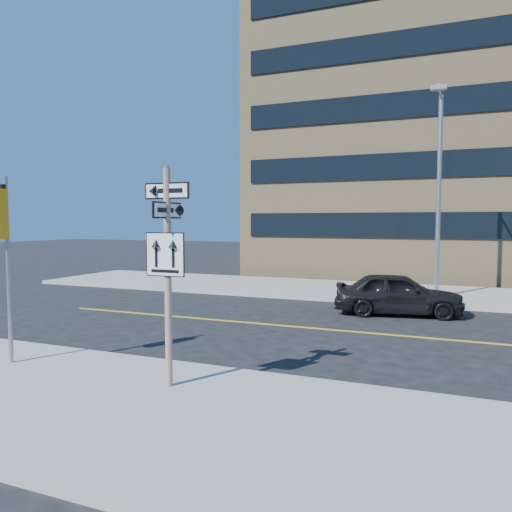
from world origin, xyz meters
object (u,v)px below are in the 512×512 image
at_px(parked_car_a, 398,294).
at_px(streetlight_a, 439,182).
at_px(traffic_signal, 0,229).
at_px(sign_pole, 167,263).

distance_m(parked_car_a, streetlight_a, 5.45).
relative_size(traffic_signal, streetlight_a, 0.50).
height_order(traffic_signal, streetlight_a, streetlight_a).
bearing_deg(traffic_signal, sign_pole, 2.11).
bearing_deg(streetlight_a, traffic_signal, -120.80).
xyz_separation_m(sign_pole, streetlight_a, (4.00, 13.27, 2.32)).
height_order(sign_pole, streetlight_a, streetlight_a).
bearing_deg(sign_pole, parked_car_a, 73.20).
distance_m(sign_pole, parked_car_a, 10.33).
bearing_deg(parked_car_a, traffic_signal, 134.61).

